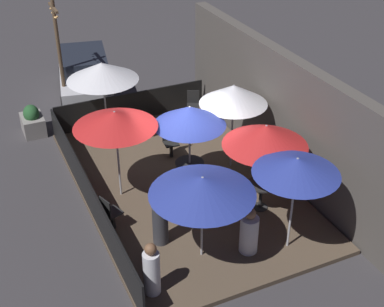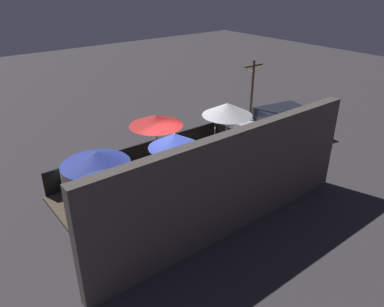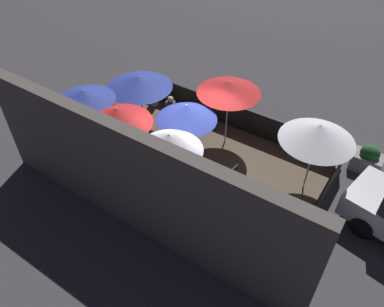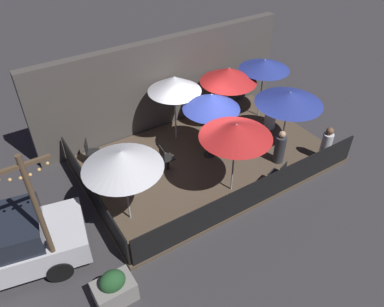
% 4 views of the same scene
% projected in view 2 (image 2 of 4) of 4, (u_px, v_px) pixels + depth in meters
% --- Properties ---
extents(ground_plane, '(60.00, 60.00, 0.00)m').
position_uv_depth(ground_plane, '(178.00, 193.00, 13.95)').
color(ground_plane, '#383538').
extents(patio_deck, '(8.24, 5.21, 0.12)m').
position_uv_depth(patio_deck, '(178.00, 191.00, 13.92)').
color(patio_deck, brown).
rests_on(patio_deck, ground_plane).
extents(building_wall, '(9.84, 0.36, 3.43)m').
position_uv_depth(building_wall, '(232.00, 184.00, 11.19)').
color(building_wall, '#4C4742').
rests_on(building_wall, ground_plane).
extents(fence_front, '(8.04, 0.05, 0.95)m').
position_uv_depth(fence_front, '(141.00, 154.00, 15.49)').
color(fence_front, black).
rests_on(fence_front, patio_deck).
extents(fence_side_left, '(0.05, 5.01, 0.95)m').
position_uv_depth(fence_side_left, '(254.00, 149.00, 15.94)').
color(fence_side_left, black).
rests_on(fence_side_left, patio_deck).
extents(patio_umbrella_0, '(2.04, 2.04, 2.36)m').
position_uv_depth(patio_umbrella_0, '(155.00, 168.00, 11.04)').
color(patio_umbrella_0, '#B2B2B7').
rests_on(patio_umbrella_0, patio_deck).
extents(patio_umbrella_1, '(1.84, 1.84, 2.37)m').
position_uv_depth(patio_umbrella_1, '(174.00, 140.00, 12.77)').
color(patio_umbrella_1, '#B2B2B7').
rests_on(patio_umbrella_1, patio_deck).
extents(patio_umbrella_2, '(2.12, 2.12, 2.41)m').
position_uv_depth(patio_umbrella_2, '(227.00, 109.00, 15.56)').
color(patio_umbrella_2, '#B2B2B7').
rests_on(patio_umbrella_2, patio_deck).
extents(patio_umbrella_3, '(2.27, 2.27, 2.09)m').
position_uv_depth(patio_umbrella_3, '(95.00, 158.00, 12.07)').
color(patio_umbrella_3, '#B2B2B7').
rests_on(patio_umbrella_3, patio_deck).
extents(patio_umbrella_4, '(1.88, 1.88, 2.36)m').
position_uv_depth(patio_umbrella_4, '(105.00, 179.00, 10.28)').
color(patio_umbrella_4, '#B2B2B7').
rests_on(patio_umbrella_4, patio_deck).
extents(patio_umbrella_5, '(1.83, 1.83, 2.47)m').
position_uv_depth(patio_umbrella_5, '(213.00, 149.00, 11.94)').
color(patio_umbrella_5, '#B2B2B7').
rests_on(patio_umbrella_5, patio_deck).
extents(patio_umbrella_6, '(2.07, 2.07, 2.42)m').
position_uv_depth(patio_umbrella_6, '(156.00, 120.00, 14.22)').
color(patio_umbrella_6, '#B2B2B7').
rests_on(patio_umbrella_6, patio_deck).
extents(dining_table_0, '(0.72, 0.72, 0.72)m').
position_uv_depth(dining_table_0, '(157.00, 211.00, 11.71)').
color(dining_table_0, black).
rests_on(dining_table_0, patio_deck).
extents(dining_table_1, '(0.76, 0.76, 0.76)m').
position_uv_depth(dining_table_1, '(175.00, 179.00, 13.44)').
color(dining_table_1, black).
rests_on(dining_table_1, patio_deck).
extents(patio_chair_0, '(0.51, 0.51, 0.93)m').
position_uv_depth(patio_chair_0, '(121.00, 163.00, 14.73)').
color(patio_chair_0, black).
rests_on(patio_chair_0, patio_deck).
extents(patio_chair_1, '(0.43, 0.43, 0.91)m').
position_uv_depth(patio_chair_1, '(212.00, 169.00, 14.30)').
color(patio_chair_1, black).
rests_on(patio_chair_1, patio_deck).
extents(patio_chair_2, '(0.53, 0.53, 0.91)m').
position_uv_depth(patio_chair_2, '(278.00, 170.00, 14.23)').
color(patio_chair_2, black).
rests_on(patio_chair_2, patio_deck).
extents(patron_0, '(0.49, 0.49, 1.22)m').
position_uv_depth(patron_0, '(111.00, 178.00, 13.57)').
color(patron_0, '#333338').
rests_on(patron_0, patio_deck).
extents(patron_1, '(0.56, 0.56, 1.17)m').
position_uv_depth(patron_1, '(105.00, 211.00, 11.79)').
color(patron_1, silver).
rests_on(patron_1, patio_deck).
extents(patron_2, '(0.38, 0.38, 1.27)m').
position_uv_depth(patron_2, '(67.00, 181.00, 13.31)').
color(patron_2, silver).
rests_on(patron_2, patio_deck).
extents(planter_box, '(0.94, 0.66, 0.97)m').
position_uv_depth(planter_box, '(218.00, 128.00, 18.55)').
color(planter_box, gray).
rests_on(planter_box, ground_plane).
extents(light_post, '(1.10, 0.12, 3.87)m').
position_uv_depth(light_post, '(252.00, 97.00, 17.38)').
color(light_post, brown).
rests_on(light_post, ground_plane).
extents(parked_car_0, '(4.46, 2.49, 1.62)m').
position_uv_depth(parked_car_0, '(281.00, 124.00, 17.90)').
color(parked_car_0, silver).
rests_on(parked_car_0, ground_plane).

